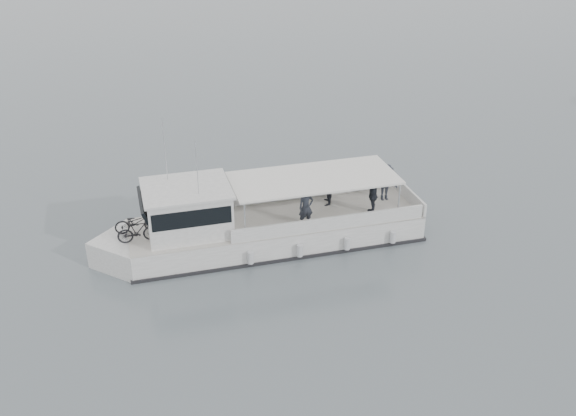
{
  "coord_description": "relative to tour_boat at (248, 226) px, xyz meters",
  "views": [
    {
      "loc": [
        3.48,
        -22.34,
        13.85
      ],
      "look_at": [
        5.81,
        1.44,
        1.6
      ],
      "focal_mm": 40.0,
      "sensor_mm": 36.0,
      "label": 1
    }
  ],
  "objects": [
    {
      "name": "tour_boat",
      "position": [
        0.0,
        0.0,
        0.0
      ],
      "size": [
        14.08,
        5.49,
        5.86
      ],
      "rotation": [
        0.0,
        0.0,
        0.17
      ],
      "color": "white",
      "rests_on": "ground"
    },
    {
      "name": "ground",
      "position": [
        -4.11,
        -1.23,
        -0.96
      ],
      "size": [
        1400.0,
        1400.0,
        0.0
      ],
      "primitive_type": "plane",
      "color": "#545F63",
      "rests_on": "ground"
    }
  ]
}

